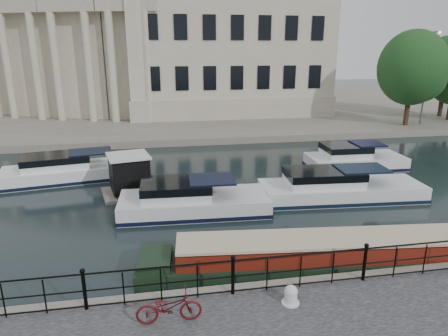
# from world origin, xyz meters

# --- Properties ---
(ground_plane) EXTENTS (160.00, 160.00, 0.00)m
(ground_plane) POSITION_xyz_m (0.00, 0.00, 0.00)
(ground_plane) COLOR black
(ground_plane) RESTS_ON ground
(far_bank) EXTENTS (120.00, 42.00, 0.55)m
(far_bank) POSITION_xyz_m (0.00, 39.00, 0.28)
(far_bank) COLOR #6B665B
(far_bank) RESTS_ON ground_plane
(railing) EXTENTS (24.14, 0.14, 1.22)m
(railing) POSITION_xyz_m (0.00, -2.25, 1.20)
(railing) COLOR black
(railing) RESTS_ON near_quay
(civic_building) EXTENTS (53.55, 31.84, 16.85)m
(civic_building) POSITION_xyz_m (-1.00, 34.71, 7.04)
(civic_building) COLOR #ADA38C
(civic_building) RESTS_ON far_bank
(bicycle) EXTENTS (1.67, 0.60, 0.87)m
(bicycle) POSITION_xyz_m (-1.83, -3.17, 0.99)
(bicycle) COLOR #4F0E11
(bicycle) RESTS_ON near_quay
(mooring_bollard) EXTENTS (0.49, 0.49, 0.55)m
(mooring_bollard) POSITION_xyz_m (1.47, -2.97, 0.81)
(mooring_bollard) COLOR silver
(mooring_bollard) RESTS_ON near_quay
(narrowboat) EXTENTS (13.23, 3.03, 1.49)m
(narrowboat) POSITION_xyz_m (3.77, -0.63, 0.37)
(narrowboat) COLOR black
(narrowboat) RESTS_ON ground_plane
(harbour_hut) EXTENTS (3.15, 2.80, 2.17)m
(harbour_hut) POSITION_xyz_m (-3.34, 8.02, 0.95)
(harbour_hut) COLOR #6B665B
(harbour_hut) RESTS_ON ground_plane
(cabin_cruisers) EXTENTS (24.07, 9.43, 1.99)m
(cabin_cruisers) POSITION_xyz_m (2.09, 7.99, 0.37)
(cabin_cruisers) COLOR silver
(cabin_cruisers) RESTS_ON ground_plane
(trees) EXTENTS (12.18, 9.61, 8.31)m
(trees) POSITION_xyz_m (24.28, 22.15, 5.11)
(trees) COLOR black
(trees) RESTS_ON far_bank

